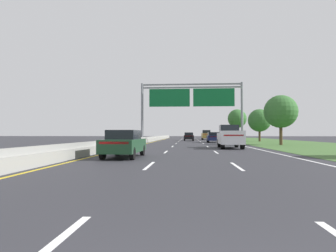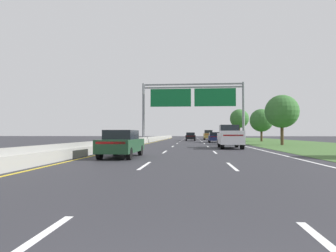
% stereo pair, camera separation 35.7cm
% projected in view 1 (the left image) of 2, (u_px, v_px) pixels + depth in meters
% --- Properties ---
extents(ground_plane, '(220.00, 220.00, 0.00)m').
position_uv_depth(ground_plane, '(190.00, 144.00, 36.45)').
color(ground_plane, '#2B2B30').
extents(lane_striping, '(11.96, 106.00, 0.01)m').
position_uv_depth(lane_striping, '(190.00, 144.00, 35.99)').
color(lane_striping, white).
rests_on(lane_striping, ground).
extents(grass_verge_right, '(14.00, 110.00, 0.02)m').
position_uv_depth(grass_verge_right, '(301.00, 144.00, 35.45)').
color(grass_verge_right, '#3D602D').
rests_on(grass_verge_right, ground).
extents(median_barrier_concrete, '(0.60, 110.00, 0.85)m').
position_uv_depth(median_barrier_concrete, '(139.00, 141.00, 36.93)').
color(median_barrier_concrete, gray).
rests_on(median_barrier_concrete, ground).
extents(overhead_sign_gantry, '(15.06, 0.42, 8.88)m').
position_uv_depth(overhead_sign_gantry, '(191.00, 100.00, 41.75)').
color(overhead_sign_gantry, gray).
rests_on(overhead_sign_gantry, ground).
extents(pickup_truck_white, '(2.14, 5.45, 2.20)m').
position_uv_depth(pickup_truck_white, '(230.00, 137.00, 26.59)').
color(pickup_truck_white, silver).
rests_on(pickup_truck_white, ground).
extents(car_darkgreen_left_lane_sedan, '(1.87, 4.42, 1.57)m').
position_uv_depth(car_darkgreen_left_lane_sedan, '(124.00, 143.00, 16.31)').
color(car_darkgreen_left_lane_sedan, '#193D23').
rests_on(car_darkgreen_left_lane_sedan, ground).
extents(car_black_centre_lane_sedan, '(1.85, 4.41, 1.57)m').
position_uv_depth(car_black_centre_lane_sedan, '(189.00, 136.00, 53.36)').
color(car_black_centre_lane_sedan, black).
rests_on(car_black_centre_lane_sedan, ground).
extents(car_gold_right_lane_suv, '(1.94, 4.71, 2.11)m').
position_uv_depth(car_gold_right_lane_suv, '(206.00, 135.00, 62.14)').
color(car_gold_right_lane_suv, '#A38438').
rests_on(car_gold_right_lane_suv, ground).
extents(car_navy_right_lane_sedan, '(1.90, 4.43, 1.57)m').
position_uv_depth(car_navy_right_lane_sedan, '(213.00, 137.00, 43.17)').
color(car_navy_right_lane_sedan, '#161E47').
rests_on(car_navy_right_lane_sedan, ground).
extents(roadside_tree_mid, '(3.92, 3.92, 5.96)m').
position_uv_depth(roadside_tree_mid, '(281.00, 112.00, 33.78)').
color(roadside_tree_mid, '#4C3823').
rests_on(roadside_tree_mid, ground).
extents(roadside_tree_far, '(3.92, 3.92, 5.60)m').
position_uv_depth(roadside_tree_far, '(259.00, 120.00, 48.91)').
color(roadside_tree_far, '#4C3823').
rests_on(roadside_tree_far, ground).
extents(roadside_tree_distant, '(4.17, 4.17, 6.78)m').
position_uv_depth(roadside_tree_distant, '(237.00, 119.00, 63.16)').
color(roadside_tree_distant, '#4C3823').
rests_on(roadside_tree_distant, ground).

